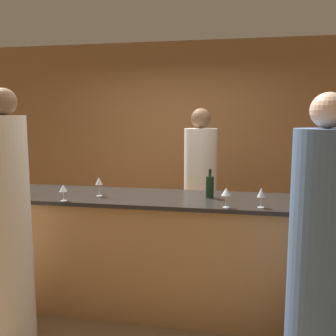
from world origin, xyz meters
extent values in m
plane|color=brown|center=(0.00, 0.00, 0.00)|extent=(14.00, 14.00, 0.00)
cube|color=olive|center=(0.00, 1.94, 1.40)|extent=(8.00, 0.06, 2.80)
cube|color=#B27F4C|center=(0.00, 0.00, 0.52)|extent=(3.29, 0.67, 1.03)
cube|color=black|center=(0.00, 0.00, 1.05)|extent=(3.35, 0.73, 0.04)
cylinder|color=silver|center=(0.37, 0.89, 0.83)|extent=(0.37, 0.37, 1.66)
sphere|color=brown|center=(0.37, 0.89, 1.77)|extent=(0.22, 0.22, 0.22)
cylinder|color=#4C6B93|center=(1.31, -0.81, 0.86)|extent=(0.40, 0.40, 1.71)
sphere|color=beige|center=(1.31, -0.81, 1.82)|extent=(0.22, 0.22, 0.22)
cylinder|color=silver|center=(-0.90, -0.78, 0.90)|extent=(0.30, 0.30, 1.80)
sphere|color=brown|center=(-0.90, -0.78, 1.89)|extent=(0.20, 0.20, 0.20)
cylinder|color=black|center=(0.54, 0.05, 1.16)|extent=(0.07, 0.07, 0.19)
cylinder|color=black|center=(0.54, 0.05, 1.29)|extent=(0.03, 0.03, 0.07)
cylinder|color=silver|center=(1.36, -0.19, 1.07)|extent=(0.05, 0.05, 0.00)
cylinder|color=silver|center=(1.36, -0.19, 1.11)|extent=(0.01, 0.01, 0.08)
cone|color=silver|center=(1.36, -0.19, 1.19)|extent=(0.08, 0.08, 0.08)
cylinder|color=silver|center=(-0.69, -0.32, 1.07)|extent=(0.05, 0.05, 0.00)
cylinder|color=silver|center=(-0.69, -0.32, 1.11)|extent=(0.01, 0.01, 0.08)
cone|color=silver|center=(-0.69, -0.32, 1.18)|extent=(0.07, 0.07, 0.06)
cylinder|color=silver|center=(0.69, -0.31, 1.07)|extent=(0.05, 0.05, 0.00)
cylinder|color=silver|center=(0.69, -0.31, 1.12)|extent=(0.01, 0.01, 0.09)
cone|color=silver|center=(0.69, -0.31, 1.20)|extent=(0.08, 0.08, 0.06)
cylinder|color=silver|center=(1.51, -0.09, 1.07)|extent=(0.05, 0.05, 0.00)
cylinder|color=silver|center=(1.51, -0.09, 1.12)|extent=(0.01, 0.01, 0.09)
cone|color=silver|center=(1.51, -0.09, 1.20)|extent=(0.08, 0.08, 0.07)
cylinder|color=silver|center=(-0.46, -0.08, 1.07)|extent=(0.05, 0.05, 0.00)
cylinder|color=silver|center=(-0.46, -0.08, 1.12)|extent=(0.01, 0.01, 0.10)
cone|color=silver|center=(-0.46, -0.08, 1.21)|extent=(0.07, 0.07, 0.07)
cylinder|color=silver|center=(-1.26, -0.09, 1.07)|extent=(0.05, 0.05, 0.00)
cylinder|color=silver|center=(-1.26, -0.09, 1.11)|extent=(0.01, 0.01, 0.09)
cone|color=silver|center=(-1.26, -0.09, 1.19)|extent=(0.08, 0.08, 0.06)
cylinder|color=silver|center=(0.97, -0.26, 1.07)|extent=(0.05, 0.05, 0.00)
cylinder|color=silver|center=(0.97, -0.26, 1.11)|extent=(0.01, 0.01, 0.08)
cone|color=silver|center=(0.97, -0.26, 1.19)|extent=(0.06, 0.06, 0.08)
camera|label=1|loc=(0.78, -3.25, 1.79)|focal=40.00mm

